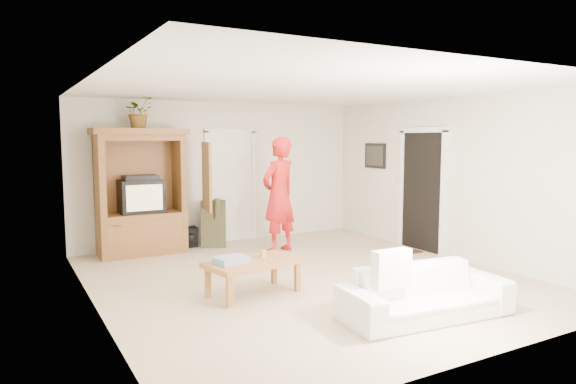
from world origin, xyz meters
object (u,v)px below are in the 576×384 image
sofa (425,293)px  coffee_table (253,265)px  man (279,195)px  armoire (142,200)px

sofa → coffee_table: sofa is taller
man → coffee_table: 2.52m
armoire → sofa: armoire is taller
armoire → coffee_table: armoire is taller
armoire → man: 2.29m
armoire → sofa: 5.04m
armoire → man: bearing=-25.5°
coffee_table → armoire: bearing=92.2°
armoire → coffee_table: size_ratio=1.67×
man → sofa: (-0.17, -3.64, -0.70)m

